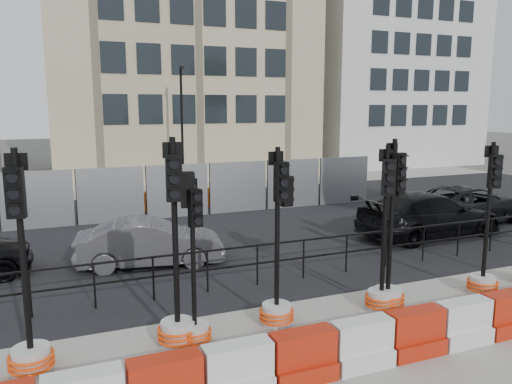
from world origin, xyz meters
name	(u,v)px	position (x,y,z in m)	size (l,w,h in m)	color
ground	(328,297)	(0.00, 0.00, 0.00)	(120.00, 120.00, 0.00)	#51514C
sidewalk_near	(421,360)	(0.00, -3.00, 0.01)	(40.00, 6.00, 0.02)	gray
road	(226,226)	(0.00, 7.00, 0.01)	(40.00, 14.00, 0.03)	black
sidewalk_far	(169,187)	(0.00, 16.00, 0.01)	(40.00, 4.00, 0.02)	gray
building_cream	(176,24)	(2.00, 21.99, 9.00)	(15.00, 10.06, 18.00)	beige
building_white	(381,51)	(17.00, 21.99, 8.00)	(12.00, 9.06, 16.00)	silver
kerb_railing	(304,252)	(0.00, 1.20, 0.69)	(18.00, 0.04, 1.00)	black
heras_fencing	(192,194)	(-0.49, 9.71, 0.71)	(14.33, 1.72, 2.00)	#919499
lamp_post_far	(182,125)	(0.50, 14.98, 3.22)	(0.12, 0.56, 6.00)	black
barrier_row	(414,335)	(0.00, -2.80, 0.37)	(13.60, 0.50, 0.80)	red
traffic_signal_a	(29,330)	(-5.93, -1.02, 0.73)	(0.70, 0.70, 3.55)	silver
traffic_signal_b	(178,298)	(-3.58, -0.96, 0.87)	(0.72, 0.72, 3.64)	silver
traffic_signal_c	(195,311)	(-3.30, -1.03, 0.62)	(0.59, 0.59, 3.01)	silver
traffic_signal_d	(278,284)	(-1.63, -0.86, 0.81)	(0.67, 0.67, 3.41)	silver
traffic_signal_e	(382,277)	(0.63, -1.03, 0.70)	(0.67, 0.67, 3.39)	silver
traffic_signal_f	(390,270)	(0.82, -1.01, 0.84)	(0.69, 0.69, 3.51)	silver
traffic_signal_g	(484,264)	(3.27, -1.14, 0.70)	(0.67, 0.67, 3.39)	silver
car_b	(150,243)	(-3.21, 3.65, 0.62)	(3.92, 1.92, 1.24)	#4A4A4F
car_c	(429,215)	(5.57, 3.25, 0.72)	(5.02, 2.21, 1.43)	black
car_d	(466,205)	(8.01, 4.16, 0.69)	(5.31, 3.16, 1.38)	black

